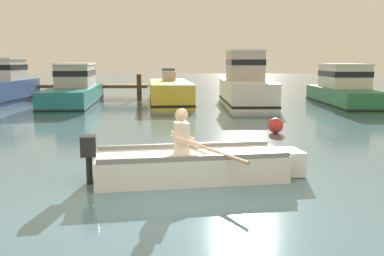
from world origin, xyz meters
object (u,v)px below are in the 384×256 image
Objects in this scene: moored_boat_blue at (0,86)px; moored_boat_white at (246,85)px; moored_boat_yellow at (170,93)px; rowboat_with_person at (195,164)px; mooring_buoy at (276,125)px; moored_boat_green at (346,90)px; moored_boat_teal at (75,90)px.

moored_boat_white is at bearing -5.06° from moored_boat_blue.
rowboat_with_person is at bearing -84.44° from moored_boat_yellow.
rowboat_with_person is at bearing -115.13° from mooring_buoy.
moored_boat_green is at bearing -6.68° from moored_boat_yellow.
moored_boat_green reaches higher than moored_boat_yellow.
moored_boat_blue is 3.98m from moored_boat_teal.
moored_boat_teal is 11.87m from moored_boat_green.
moored_boat_white is at bearing 175.66° from moored_boat_green.
rowboat_with_person is 0.54× the size of moored_boat_teal.
moored_boat_blue is 11.39× the size of mooring_buoy.
moored_boat_blue is 0.82× the size of moored_boat_green.
rowboat_with_person is 0.63× the size of moored_boat_green.
moored_boat_teal is at bearing 179.02° from moored_boat_green.
rowboat_with_person is 0.66× the size of moored_boat_white.
moored_boat_green reaches higher than rowboat_with_person.
moored_boat_white is 7.56m from mooring_buoy.
mooring_buoy is at bearing -44.46° from moored_boat_teal.
rowboat_with_person is 0.78× the size of moored_boat_blue.
moored_boat_blue is 14.22m from mooring_buoy.
moored_boat_teal is 1.11× the size of moored_boat_yellow.
moored_boat_yellow is at bearing 112.81° from mooring_buoy.
moored_boat_green is (4.33, -0.33, -0.23)m from moored_boat_white.
moored_boat_blue reaches higher than moored_boat_teal.
moored_boat_yellow is 8.80m from mooring_buoy.
rowboat_with_person is at bearing -100.09° from moored_boat_white.
moored_boat_teal is 7.54m from moored_boat_white.
moored_boat_yellow is 3.48m from moored_boat_white.
moored_boat_green is at bearing 61.25° from rowboat_with_person.
rowboat_with_person is 12.80m from moored_boat_yellow.
moored_boat_teal is 10.58m from mooring_buoy.
moored_boat_yellow is (-1.24, 12.73, 0.23)m from rowboat_with_person.
moored_boat_white is at bearing -9.62° from moored_boat_yellow.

